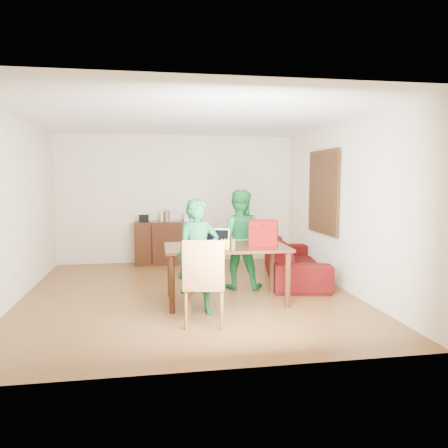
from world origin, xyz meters
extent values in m
cube|color=#452911|center=(0.00, 0.00, -0.05)|extent=(5.00, 5.50, 0.10)
cube|color=white|center=(0.00, 0.00, 2.75)|extent=(5.00, 5.50, 0.10)
cube|color=beige|center=(0.00, 2.80, 1.35)|extent=(5.00, 0.10, 2.70)
cube|color=beige|center=(0.00, -2.80, 1.35)|extent=(5.00, 0.10, 2.70)
cube|color=beige|center=(-2.55, 0.00, 1.35)|extent=(0.10, 5.50, 2.70)
cube|color=beige|center=(2.55, 0.00, 1.35)|extent=(0.10, 5.50, 2.70)
cube|color=#3F2614|center=(2.46, 0.70, 1.55)|extent=(0.04, 1.28, 1.48)
cube|color=#472B15|center=(2.43, 0.70, 1.55)|extent=(0.01, 1.18, 1.36)
cube|color=black|center=(-0.20, 2.51, 0.45)|extent=(1.40, 0.45, 0.90)
cube|color=black|center=(-0.70, 2.51, 0.97)|extent=(0.20, 0.14, 0.14)
cube|color=#A5A6AF|center=(0.25, 2.51, 0.97)|extent=(0.24, 0.22, 0.14)
ellipsoid|color=#191DA8|center=(0.25, 2.51, 1.08)|extent=(0.14, 0.14, 0.07)
cube|color=black|center=(0.51, -0.52, 0.80)|extent=(1.77, 1.02, 0.04)
cylinder|color=black|center=(-0.30, -0.92, 0.39)|extent=(0.08, 0.08, 0.78)
cylinder|color=black|center=(1.30, -0.94, 0.39)|extent=(0.08, 0.08, 0.78)
cylinder|color=black|center=(-0.29, -0.09, 0.39)|extent=(0.08, 0.08, 0.78)
cylinder|color=black|center=(1.31, -0.11, 0.39)|extent=(0.08, 0.08, 0.78)
cube|color=brown|center=(0.07, -1.45, 0.50)|extent=(0.57, 0.55, 0.06)
cube|color=brown|center=(0.03, -1.66, 0.80)|extent=(0.49, 0.12, 0.56)
imported|color=#13572A|center=(0.05, -0.99, 0.77)|extent=(0.60, 0.43, 1.53)
imported|color=#16642A|center=(0.85, 0.25, 0.81)|extent=(0.92, 0.80, 1.61)
cube|color=white|center=(0.34, -0.59, 0.83)|extent=(0.41, 0.34, 0.02)
cube|color=black|center=(0.34, -0.59, 0.96)|extent=(0.36, 0.19, 0.22)
cylinder|color=#543A13|center=(0.53, -0.89, 0.91)|extent=(0.06, 0.06, 0.17)
cube|color=#6A0707|center=(1.05, -0.56, 0.97)|extent=(0.46, 0.36, 0.30)
imported|color=#340612|center=(1.95, 0.69, 0.34)|extent=(1.32, 2.44, 0.67)
camera|label=1|loc=(-0.57, -6.64, 1.80)|focal=35.00mm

